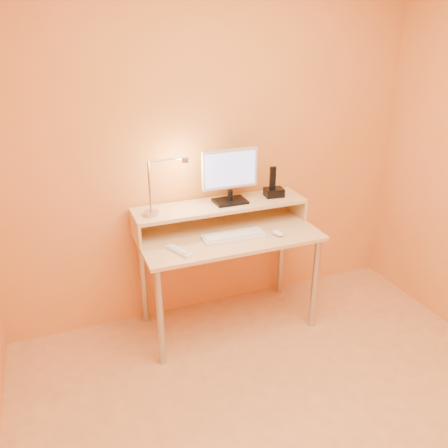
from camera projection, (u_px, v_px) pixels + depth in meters
name	position (u px, v px, depth m)	size (l,w,h in m)	color
wall_back	(211.00, 145.00, 3.14)	(3.00, 0.04, 2.50)	#E28749
desk_leg_fl	(160.00, 318.00, 2.82)	(0.04, 0.04, 0.69)	#ACACB2
desk_leg_fr	(315.00, 284.00, 3.19)	(0.04, 0.04, 0.69)	#ACACB2
desk_leg_bl	(143.00, 279.00, 3.25)	(0.04, 0.04, 0.69)	#ACACB2
desk_leg_br	(281.00, 253.00, 3.62)	(0.04, 0.04, 0.69)	#ACACB2
desk_lower	(228.00, 235.00, 3.08)	(1.20, 0.60, 0.03)	#DFAD7D
shelf_riser_left	(135.00, 229.00, 2.98)	(0.02, 0.30, 0.14)	#DFAD7D
shelf_riser_right	(295.00, 205.00, 3.37)	(0.02, 0.30, 0.14)	#DFAD7D
desk_shelf	(220.00, 205.00, 3.14)	(1.20, 0.30, 0.03)	#DFAD7D
monitor_foot	(230.00, 201.00, 3.16)	(0.22, 0.16, 0.02)	black
monitor_neck	(230.00, 195.00, 3.14)	(0.04, 0.04, 0.07)	black
monitor_panel	(230.00, 169.00, 3.08)	(0.39, 0.04, 0.27)	silver
monitor_back	(229.00, 168.00, 3.10)	(0.35, 0.01, 0.23)	black
monitor_screen	(231.00, 169.00, 3.06)	(0.35, 0.00, 0.23)	#9BA5EE
lamp_base	(151.00, 213.00, 2.94)	(0.10, 0.10, 0.03)	#ACACB2
lamp_post	(150.00, 187.00, 2.87)	(0.01, 0.01, 0.33)	#ACACB2
lamp_arm	(167.00, 160.00, 2.85)	(0.01, 0.01, 0.24)	#ACACB2
lamp_head	(185.00, 160.00, 2.89)	(0.04, 0.04, 0.03)	#ACACB2
lamp_bulb	(186.00, 162.00, 2.90)	(0.03, 0.03, 0.00)	#FFEAC6
phone_dock	(274.00, 192.00, 3.26)	(0.13, 0.10, 0.06)	black
phone_handset	(273.00, 178.00, 3.21)	(0.04, 0.03, 0.16)	black
phone_led	(283.00, 194.00, 3.23)	(0.01, 0.00, 0.04)	#282FFF
keyboard	(234.00, 237.00, 3.00)	(0.41, 0.13, 0.02)	white
mouse	(278.00, 233.00, 3.04)	(0.05, 0.10, 0.03)	silver
remote_control	(179.00, 251.00, 2.81)	(0.05, 0.20, 0.02)	white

